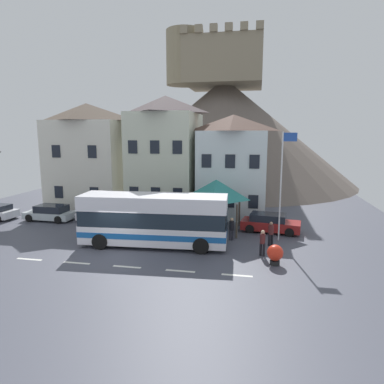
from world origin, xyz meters
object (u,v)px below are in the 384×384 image
townhouse_01 (166,154)px  flagpole (282,179)px  bus_shelter (216,190)px  parked_car_01 (50,213)px  transit_bus (154,220)px  pedestrian_02 (232,228)px  hilltop_castle (223,129)px  pedestrian_01 (271,233)px  parked_car_02 (270,223)px  public_bench (194,217)px  townhouse_02 (233,165)px  harbour_buoy (275,254)px  pedestrian_00 (263,242)px  parked_car_00 (103,213)px  townhouse_00 (89,157)px

townhouse_01 → flagpole: bearing=-37.8°
bus_shelter → parked_car_01: size_ratio=0.94×
transit_bus → pedestrian_02: size_ratio=6.14×
hilltop_castle → pedestrian_01: (6.18, -29.61, -7.10)m
parked_car_02 → public_bench: bearing=175.4°
pedestrian_01 → transit_bus: bearing=-169.4°
townhouse_02 → parked_car_02: townhouse_02 is taller
bus_shelter → harbour_buoy: bus_shelter is taller
transit_bus → townhouse_01: bearing=97.5°
public_bench → flagpole: 8.34m
parked_car_01 → public_bench: size_ratio=2.59×
bus_shelter → parked_car_02: (3.99, 0.41, -2.45)m
transit_bus → harbour_buoy: 7.90m
bus_shelter → parked_car_02: 4.70m
pedestrian_00 → pedestrian_01: pedestrian_01 is taller
parked_car_01 → parked_car_00: bearing=-169.4°
parked_car_01 → public_bench: 12.13m
townhouse_02 → parked_car_00: (-10.38, -4.50, -3.78)m
hilltop_castle → pedestrian_00: size_ratio=23.68×
townhouse_01 → pedestrian_02: (6.86, -8.35, -4.47)m
townhouse_00 → hilltop_castle: bearing=63.6°
townhouse_01 → pedestrian_00: 14.91m
parked_car_02 → pedestrian_02: pedestrian_02 is taller
parked_car_02 → flagpole: size_ratio=0.61×
pedestrian_00 → public_bench: 8.63m
parked_car_00 → parked_car_02: parked_car_02 is taller
townhouse_01 → flagpole: (10.11, -7.83, -1.08)m
pedestrian_02 → flagpole: flagpole is taller
bus_shelter → transit_bus: bearing=-129.5°
pedestrian_00 → pedestrian_02: pedestrian_00 is taller
bus_shelter → flagpole: (4.59, -1.65, 1.12)m
pedestrian_00 → flagpole: flagpole is taller
townhouse_00 → townhouse_01: size_ratio=0.94×
townhouse_01 → pedestrian_01: size_ratio=6.66×
flagpole → pedestrian_02: bearing=-170.9°
bus_shelter → pedestrian_01: bearing=-36.1°
transit_bus → parked_car_01: transit_bus is taller
townhouse_02 → bus_shelter: townhouse_02 is taller
public_bench → townhouse_02: bearing=53.8°
townhouse_02 → hilltop_castle: (-3.01, 21.14, 3.55)m
townhouse_02 → bus_shelter: 5.80m
townhouse_02 → hilltop_castle: bearing=98.1°
flagpole → townhouse_00: bearing=158.5°
townhouse_01 → hilltop_castle: size_ratio=0.28×
pedestrian_02 → public_bench: bearing=130.3°
pedestrian_01 → townhouse_02: bearing=110.5°
transit_bus → pedestrian_01: 7.63m
pedestrian_01 → public_bench: (-5.95, 4.67, -0.41)m
parked_car_00 → harbour_buoy: parked_car_00 is taller
flagpole → pedestrian_00: bearing=-110.1°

